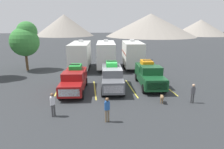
% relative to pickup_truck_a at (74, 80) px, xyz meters
% --- Properties ---
extents(ground_plane, '(240.00, 240.00, 0.00)m').
position_rel_pickup_truck_a_xyz_m(ground_plane, '(3.73, 0.04, -1.11)').
color(ground_plane, '#2D3033').
extents(pickup_truck_a, '(2.48, 5.66, 2.45)m').
position_rel_pickup_truck_a_xyz_m(pickup_truck_a, '(0.00, 0.00, 0.00)').
color(pickup_truck_a, maroon).
rests_on(pickup_truck_a, ground).
extents(pickup_truck_b, '(2.45, 5.58, 2.65)m').
position_rel_pickup_truck_a_xyz_m(pickup_truck_b, '(3.62, 0.25, 0.09)').
color(pickup_truck_b, '#595B60').
rests_on(pickup_truck_b, ground).
extents(pickup_truck_c, '(2.59, 6.03, 2.56)m').
position_rel_pickup_truck_a_xyz_m(pickup_truck_c, '(7.50, 0.71, 0.08)').
color(pickup_truck_c, '#144723').
rests_on(pickup_truck_c, ground).
extents(lot_stripe_a, '(0.12, 5.50, 0.01)m').
position_rel_pickup_truck_a_xyz_m(lot_stripe_a, '(-1.68, 0.15, -1.10)').
color(lot_stripe_a, gold).
rests_on(lot_stripe_a, ground).
extents(lot_stripe_b, '(0.12, 5.50, 0.01)m').
position_rel_pickup_truck_a_xyz_m(lot_stripe_b, '(1.92, 0.15, -1.10)').
color(lot_stripe_b, gold).
rests_on(lot_stripe_b, ground).
extents(lot_stripe_c, '(0.12, 5.50, 0.01)m').
position_rel_pickup_truck_a_xyz_m(lot_stripe_c, '(5.53, 0.15, -1.10)').
color(lot_stripe_c, gold).
rests_on(lot_stripe_c, ground).
extents(lot_stripe_d, '(0.12, 5.50, 0.01)m').
position_rel_pickup_truck_a_xyz_m(lot_stripe_d, '(9.14, 0.15, -1.10)').
color(lot_stripe_d, gold).
rests_on(lot_stripe_d, ground).
extents(camper_trailer_a, '(3.10, 8.49, 3.98)m').
position_rel_pickup_truck_a_xyz_m(camper_trailer_a, '(0.33, 9.29, 0.98)').
color(camper_trailer_a, silver).
rests_on(camper_trailer_a, ground).
extents(camper_trailer_b, '(2.98, 8.03, 4.01)m').
position_rel_pickup_truck_a_xyz_m(camper_trailer_b, '(3.87, 9.18, 1.00)').
color(camper_trailer_b, white).
rests_on(camper_trailer_b, ground).
extents(camper_trailer_c, '(2.99, 7.30, 4.02)m').
position_rel_pickup_truck_a_xyz_m(camper_trailer_c, '(7.62, 8.88, 1.00)').
color(camper_trailer_c, silver).
rests_on(camper_trailer_c, ground).
extents(person_a, '(0.35, 0.24, 1.61)m').
position_rel_pickup_truck_a_xyz_m(person_a, '(9.58, -4.13, -0.18)').
color(person_a, '#3F3F42').
rests_on(person_a, ground).
extents(person_b, '(0.37, 0.24, 1.69)m').
position_rel_pickup_truck_a_xyz_m(person_b, '(2.47, -6.40, -0.14)').
color(person_b, '#726047').
rests_on(person_b, ground).
extents(person_c, '(0.32, 0.32, 1.72)m').
position_rel_pickup_truck_a_xyz_m(person_c, '(-1.13, -5.17, -0.12)').
color(person_c, '#3F3F42').
rests_on(person_c, ground).
extents(dog, '(0.43, 0.82, 0.70)m').
position_rel_pickup_truck_a_xyz_m(dog, '(7.13, -3.89, -0.64)').
color(dog, olive).
rests_on(dog, ground).
extents(tree_a, '(3.79, 3.79, 6.53)m').
position_rel_pickup_truck_a_xyz_m(tree_a, '(-6.84, 9.51, 3.10)').
color(tree_a, brown).
rests_on(tree_a, ground).
extents(mountain_ridge, '(150.47, 46.14, 10.88)m').
position_rel_pickup_truck_a_xyz_m(mountain_ridge, '(11.00, 80.82, 4.04)').
color(mountain_ridge, gray).
rests_on(mountain_ridge, ground).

